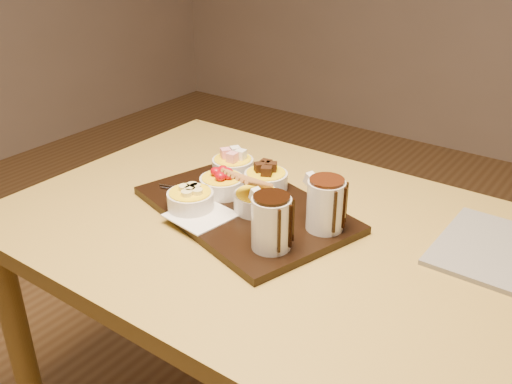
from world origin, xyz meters
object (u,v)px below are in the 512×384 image
Objects in this scene: pitcher_milk_chocolate at (325,205)px; pitcher_dark_chocolate at (271,223)px; serving_board at (245,209)px; bowl_strawberries at (222,186)px; dining_table at (284,267)px.

pitcher_dark_chocolate is at bearing -94.40° from pitcher_milk_chocolate.
bowl_strawberries reaches higher than serving_board.
pitcher_dark_chocolate is (0.03, -0.10, 0.17)m from dining_table.
dining_table is at bearing 124.59° from pitcher_dark_chocolate.
pitcher_milk_chocolate is (0.27, -0.00, 0.03)m from bowl_strawberries.
pitcher_dark_chocolate is (0.22, -0.12, 0.03)m from bowl_strawberries.
pitcher_dark_chocolate reaches higher than dining_table.
bowl_strawberries is at bearing -163.61° from pitcher_milk_chocolate.
bowl_strawberries is at bearing -176.42° from serving_board.
dining_table is 0.20m from pitcher_dark_chocolate.
serving_board is at bearing 178.68° from dining_table.
bowl_strawberries is 0.27m from pitcher_milk_chocolate.
dining_table is at bearing -149.38° from pitcher_milk_chocolate.
serving_board is 4.60× the size of bowl_strawberries.
dining_table is 0.19m from pitcher_milk_chocolate.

